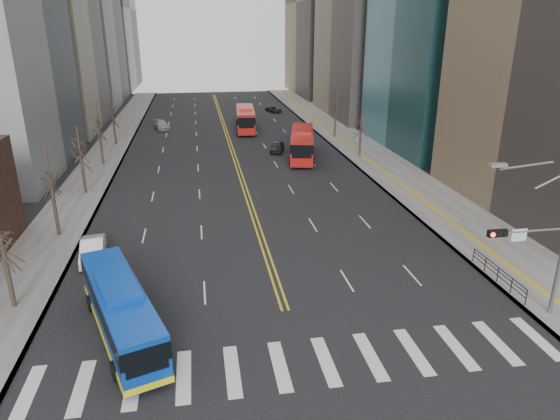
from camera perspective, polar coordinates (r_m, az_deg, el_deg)
name	(u,v)px	position (r m, az deg, el deg)	size (l,w,h in m)	color
ground	(303,363)	(26.26, 2.64, -17.11)	(220.00, 220.00, 0.00)	black
sidewalk_right	(359,147)	(70.78, 8.97, 7.14)	(7.00, 130.00, 0.15)	slate
sidewalk_left	(105,157)	(68.29, -19.41, 5.75)	(5.00, 130.00, 0.15)	slate
crosswalk	(303,363)	(26.26, 2.64, -17.10)	(26.70, 4.00, 0.01)	silver
centerline	(228,137)	(77.15, -5.99, 8.32)	(0.55, 100.00, 0.01)	gold
signal_mast	(542,241)	(30.97, 27.75, -3.13)	(5.37, 0.37, 9.39)	gray
pedestrian_railing	(498,272)	(35.78, 23.66, -6.53)	(0.06, 6.06, 1.02)	black
street_trees	(173,134)	(56.06, -12.14, 8.50)	(35.20, 47.20, 7.60)	#2B221A
blue_bus	(121,309)	(28.59, -17.75, -10.68)	(5.80, 11.13, 3.22)	#0B3EAB
red_bus_near	(302,142)	(63.81, 2.55, 7.78)	(5.24, 12.20, 3.75)	red
red_bus_far	(245,117)	(81.61, -3.97, 10.53)	(3.65, 12.06, 3.75)	red
car_white	(93,250)	(38.50, -20.61, -4.32)	(1.58, 4.54, 1.50)	white
car_dark_mid	(277,147)	(67.14, -0.31, 7.22)	(1.64, 4.08, 1.39)	black
car_silver	(162,125)	(84.40, -13.38, 9.40)	(1.95, 4.79, 1.39)	gray
car_dark_far	(274,109)	(99.22, -0.73, 11.43)	(1.81, 3.94, 1.09)	black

